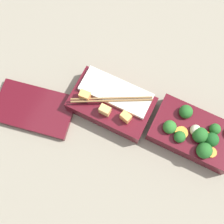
{
  "coord_description": "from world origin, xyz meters",
  "views": [
    {
      "loc": [
        -0.02,
        0.28,
        0.82
      ],
      "look_at": [
        0.09,
        0.05,
        0.05
      ],
      "focal_mm": 50.0,
      "sensor_mm": 36.0,
      "label": 1
    }
  ],
  "objects": [
    {
      "name": "ground_plane",
      "position": [
        0.0,
        0.0,
        0.0
      ],
      "size": [
        3.0,
        3.0,
        0.0
      ],
      "primitive_type": "plane",
      "color": "gray"
    },
    {
      "name": "bento_tray_rice",
      "position": [
        0.1,
        0.02,
        0.03
      ],
      "size": [
        0.22,
        0.13,
        0.07
      ],
      "color": "#510F19",
      "rests_on": "ground_plane"
    },
    {
      "name": "bento_lid",
      "position": [
        0.29,
        0.12,
        0.01
      ],
      "size": [
        0.23,
        0.16,
        0.02
      ],
      "primitive_type": "cube",
      "rotation": [
        0.0,
        0.0,
        0.19
      ],
      "color": "#510F19",
      "rests_on": "ground_plane"
    },
    {
      "name": "bento_tray_vegetable",
      "position": [
        -0.12,
        0.0,
        0.03
      ],
      "size": [
        0.22,
        0.13,
        0.08
      ],
      "color": "#510F19",
      "rests_on": "ground_plane"
    }
  ]
}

